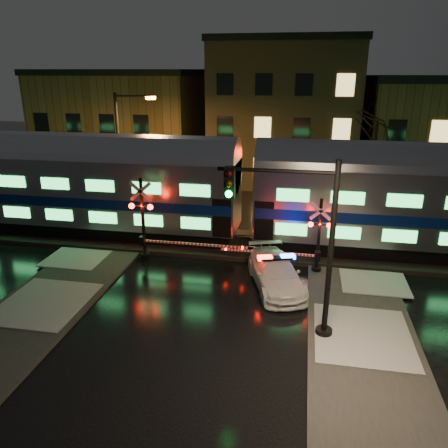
{
  "coord_description": "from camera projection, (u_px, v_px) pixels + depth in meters",
  "views": [
    {
      "loc": [
        3.98,
        -17.63,
        9.45
      ],
      "look_at": [
        0.23,
        2.5,
        2.2
      ],
      "focal_mm": 35.0,
      "sensor_mm": 36.0,
      "label": 1
    }
  ],
  "objects": [
    {
      "name": "crossing_signal_right",
      "position": [
        311.0,
        243.0,
        21.01
      ],
      "size": [
        5.34,
        0.64,
        3.78
      ],
      "color": "black",
      "rests_on": "ground"
    },
    {
      "name": "streetlight",
      "position": [
        123.0,
        148.0,
        28.28
      ],
      "size": [
        2.72,
        0.28,
        8.12
      ],
      "color": "black",
      "rests_on": "ground"
    },
    {
      "name": "building_mid",
      "position": [
        285.0,
        114.0,
        38.77
      ],
      "size": [
        12.0,
        11.0,
        11.5
      ],
      "primitive_type": "cube",
      "color": "brown",
      "rests_on": "ground"
    },
    {
      "name": "ground",
      "position": [
        209.0,
        286.0,
        20.18
      ],
      "size": [
        120.0,
        120.0,
        0.0
      ],
      "primitive_type": "plane",
      "color": "black",
      "rests_on": "ground"
    },
    {
      "name": "traffic_light",
      "position": [
        300.0,
        247.0,
        15.33
      ],
      "size": [
        4.33,
        0.75,
        6.7
      ],
      "rotation": [
        0.0,
        0.0,
        0.16
      ],
      "color": "black",
      "rests_on": "ground"
    },
    {
      "name": "police_car",
      "position": [
        276.0,
        273.0,
        19.89
      ],
      "size": [
        3.37,
        5.22,
        1.57
      ],
      "rotation": [
        0.0,
        0.0,
        0.31
      ],
      "color": "white",
      "rests_on": "ground"
    },
    {
      "name": "sidewalk_right",
      "position": [
        373.0,
        392.0,
        13.47
      ],
      "size": [
        4.0,
        20.0,
        0.12
      ],
      "primitive_type": "cube",
      "color": "#2D2D2D",
      "rests_on": "ground"
    },
    {
      "name": "crossing_signal_left",
      "position": [
        149.0,
        228.0,
        22.34
      ],
      "size": [
        6.19,
        0.67,
        4.38
      ],
      "color": "black",
      "rests_on": "ground"
    },
    {
      "name": "building_left",
      "position": [
        125.0,
        125.0,
        41.31
      ],
      "size": [
        14.0,
        10.0,
        9.0
      ],
      "primitive_type": "cube",
      "color": "brown",
      "rests_on": "ground"
    },
    {
      "name": "building_right",
      "position": [
        440.0,
        136.0,
        36.56
      ],
      "size": [
        12.0,
        10.0,
        8.5
      ],
      "primitive_type": "cube",
      "color": "brown",
      "rests_on": "ground"
    },
    {
      "name": "train",
      "position": [
        247.0,
        189.0,
        23.5
      ],
      "size": [
        51.0,
        3.12,
        5.92
      ],
      "color": "black",
      "rests_on": "ballast"
    },
    {
      "name": "ballast",
      "position": [
        228.0,
        244.0,
        24.77
      ],
      "size": [
        90.0,
        4.2,
        0.24
      ],
      "primitive_type": "cube",
      "color": "black",
      "rests_on": "ground"
    }
  ]
}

